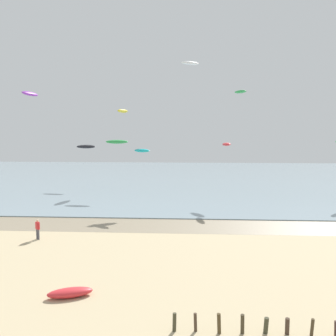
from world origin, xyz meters
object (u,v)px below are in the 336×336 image
kite_aloft_0 (142,151)px  kite_aloft_1 (190,63)px  kite_aloft_6 (86,147)px  kite_aloft_9 (123,111)px  kite_aloft_3 (117,142)px  kite_aloft_5 (240,92)px  kite_aloft_2 (30,94)px  person_mid_beach (38,229)px  grounded_kite (70,293)px  kite_aloft_10 (226,144)px

kite_aloft_0 → kite_aloft_1: 19.07m
kite_aloft_6 → kite_aloft_9: kite_aloft_9 is taller
kite_aloft_3 → kite_aloft_5: kite_aloft_5 is taller
kite_aloft_6 → kite_aloft_9: (6.07, -0.14, 5.64)m
kite_aloft_2 → person_mid_beach: bearing=35.6°
person_mid_beach → kite_aloft_1: 33.63m
grounded_kite → kite_aloft_10: size_ratio=1.04×
kite_aloft_2 → kite_aloft_5: bearing=114.5°
kite_aloft_0 → kite_aloft_9: (-5.20, 16.37, 5.44)m
kite_aloft_5 → kite_aloft_6: bearing=50.8°
person_mid_beach → kite_aloft_3: bearing=83.4°
kite_aloft_2 → kite_aloft_0: bearing=78.4°
person_mid_beach → kite_aloft_6: bearing=98.1°
kite_aloft_5 → kite_aloft_6: size_ratio=0.74×
person_mid_beach → kite_aloft_3: kite_aloft_3 is taller
kite_aloft_6 → kite_aloft_10: bearing=158.7°
kite_aloft_3 → kite_aloft_10: size_ratio=1.39×
person_mid_beach → kite_aloft_6: kite_aloft_6 is taller
kite_aloft_6 → person_mid_beach: bearing=108.9°
person_mid_beach → grounded_kite: 11.95m
grounded_kite → kite_aloft_5: 40.66m
kite_aloft_1 → kite_aloft_6: bearing=140.3°
kite_aloft_2 → kite_aloft_9: size_ratio=0.96×
person_mid_beach → kite_aloft_5: (20.01, 25.13, 13.96)m
kite_aloft_2 → kite_aloft_9: (10.45, 9.93, -1.69)m
kite_aloft_2 → kite_aloft_6: size_ratio=0.97×
kite_aloft_3 → kite_aloft_9: kite_aloft_9 is taller
person_mid_beach → kite_aloft_9: size_ratio=0.51×
grounded_kite → kite_aloft_2: size_ratio=0.75×
grounded_kite → kite_aloft_3: 32.50m
grounded_kite → kite_aloft_10: 28.41m
kite_aloft_2 → kite_aloft_1: bearing=119.6°
grounded_kite → kite_aloft_10: bearing=47.1°
kite_aloft_2 → kite_aloft_6: bearing=167.2°
kite_aloft_0 → grounded_kite: bearing=-54.0°
kite_aloft_1 → kite_aloft_5: bearing=-31.5°
person_mid_beach → kite_aloft_9: (2.04, 28.06, 11.41)m
kite_aloft_9 → kite_aloft_1: bearing=-92.9°
grounded_kite → kite_aloft_0: bearing=67.7°
kite_aloft_0 → kite_aloft_9: bearing=146.4°
kite_aloft_9 → kite_aloft_10: bearing=-119.3°
grounded_kite → kite_aloft_10: (10.87, 25.22, 7.28)m
grounded_kite → kite_aloft_5: kite_aloft_5 is taller
kite_aloft_0 → kite_aloft_10: 10.39m
kite_aloft_1 → kite_aloft_2: (-21.03, -7.19, -5.07)m
kite_aloft_1 → kite_aloft_10: bearing=-96.6°
kite_aloft_0 → kite_aloft_1: kite_aloft_1 is taller
kite_aloft_3 → person_mid_beach: bearing=87.8°
kite_aloft_5 → kite_aloft_0: bearing=104.5°
kite_aloft_2 → kite_aloft_10: (25.48, -3.11, -6.50)m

